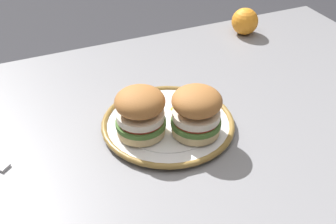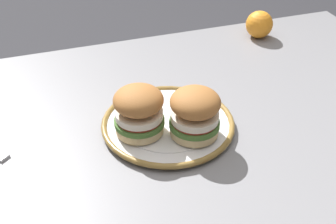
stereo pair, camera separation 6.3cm
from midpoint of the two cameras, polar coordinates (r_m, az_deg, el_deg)
The scene contains 8 objects.
dining_table at distance 0.95m, azimuth 0.22°, elevation -8.02°, with size 1.47×0.91×0.76m.
dinner_plate at distance 0.91m, azimuth 1.97°, elevation -1.61°, with size 0.28×0.28×0.02m.
sandwich_half_left at distance 0.85m, azimuth 5.69°, elevation -0.08°, with size 0.13×0.13×0.10m.
sandwich_half_right at distance 0.85m, azimuth -1.76°, elevation 0.20°, with size 0.13×0.13×0.10m.
orange_peel_curled at distance 0.98m, azimuth -1.11°, elevation 2.47°, with size 0.07×0.07×0.01m.
orange_peel_strip_long at distance 0.94m, azimuth 4.41°, elevation 0.55°, with size 0.07×0.03×0.01m.
orange_peel_strip_short at distance 0.94m, azimuth -1.83°, elevation 0.54°, with size 0.07×0.06×0.01m.
whole_orange at distance 1.30m, azimuth 13.34°, elevation 11.16°, with size 0.08×0.08×0.08m, color orange.
Camera 2 is at (0.19, 0.66, 1.32)m, focal length 46.20 mm.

